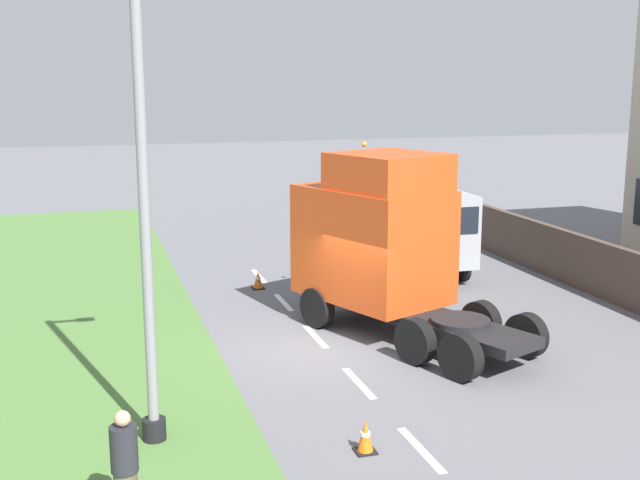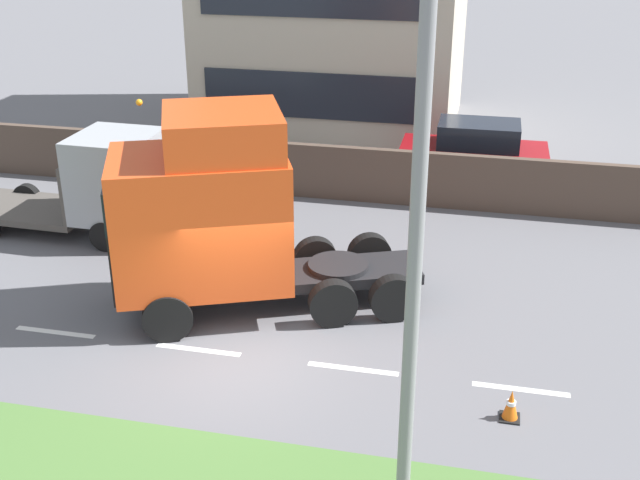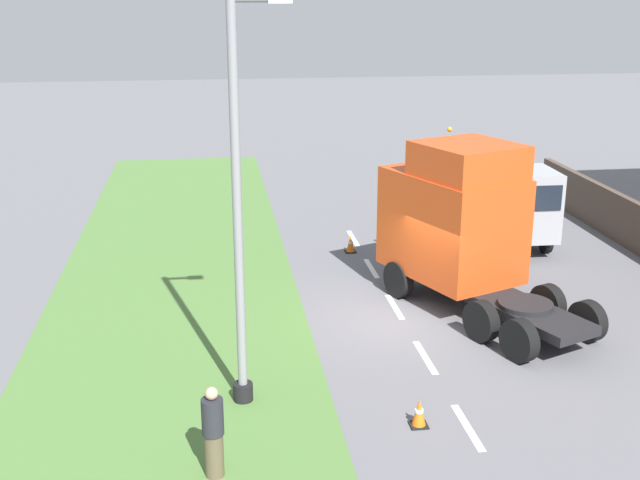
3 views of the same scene
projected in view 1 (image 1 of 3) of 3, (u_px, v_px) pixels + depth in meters
name	position (u px, v px, depth m)	size (l,w,h in m)	color
ground_plane	(326.00, 348.00, 19.00)	(120.00, 120.00, 0.00)	slate
grass_verge	(61.00, 375.00, 17.29)	(7.00, 44.00, 0.01)	#4C7538
lane_markings	(335.00, 358.00, 18.34)	(0.16, 17.80, 0.00)	white
lorry_cab	(380.00, 242.00, 20.01)	(4.73, 6.83, 4.64)	black
flatbed_truck	(429.00, 234.00, 25.16)	(2.31, 5.92, 2.80)	#999EA3
lamp_post	(149.00, 233.00, 13.47)	(1.33, 0.42, 8.26)	black
pedestrian	(125.00, 470.00, 11.33)	(0.39, 0.39, 1.76)	brown
traffic_cone_lead	(365.00, 436.00, 13.70)	(0.36, 0.36, 0.58)	black
traffic_cone_trailing	(258.00, 279.00, 24.27)	(0.36, 0.36, 0.58)	black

